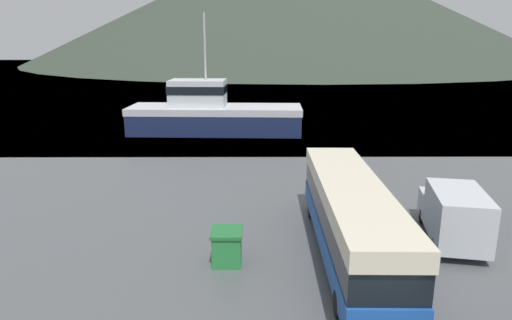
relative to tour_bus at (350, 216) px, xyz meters
name	(u,v)px	position (x,y,z in m)	size (l,w,h in m)	color
water_surface	(264,67)	(-0.48, 136.85, -1.84)	(240.00, 240.00, 0.00)	slate
hill_backdrop	(289,0)	(10.43, 176.90, 22.39)	(202.42, 202.42, 48.46)	#333D33
tour_bus	(350,216)	(0.00, 0.00, 0.00)	(2.72, 12.54, 3.26)	#194799
delivery_van	(454,214)	(5.01, 1.46, -0.50)	(3.20, 5.91, 2.55)	silver
fishing_boat	(212,113)	(-8.03, 26.61, 0.14)	(16.91, 5.77, 11.34)	#19234C
storage_bin	(227,246)	(-5.10, -0.56, -1.11)	(1.27, 1.39, 1.43)	#287F3D
small_boat	(184,108)	(-13.00, 41.18, -1.47)	(2.15, 7.31, 0.74)	#19234C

